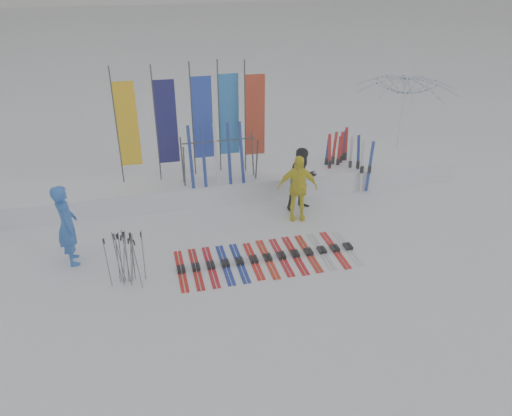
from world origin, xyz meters
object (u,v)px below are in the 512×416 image
object	(u,v)px
person_black	(302,179)
ski_row	(267,258)
ski_rack	(219,155)
person_blue	(67,225)
tent_canopy	(402,119)
person_yellow	(297,188)

from	to	relation	value
person_black	ski_row	bearing A→B (deg)	-140.60
ski_rack	person_blue	bearing A→B (deg)	-149.12
person_blue	ski_row	size ratio (longest dim) A/B	0.46
tent_canopy	person_black	bearing A→B (deg)	-149.32
person_yellow	ski_rack	distance (m)	2.41
person_yellow	tent_canopy	world-z (taller)	tent_canopy
person_yellow	ski_row	size ratio (longest dim) A/B	0.43
person_blue	ski_rack	world-z (taller)	person_blue
person_black	ski_row	size ratio (longest dim) A/B	0.42
person_yellow	ski_rack	xyz separation A→B (m)	(-1.76, 1.56, 0.49)
tent_canopy	ski_row	xyz separation A→B (m)	(-5.79, -4.75, -1.44)
person_yellow	tent_canopy	size ratio (longest dim) A/B	0.54
person_blue	person_yellow	xyz separation A→B (m)	(5.63, 0.75, -0.07)
tent_canopy	ski_row	world-z (taller)	tent_canopy
person_yellow	ski_row	distance (m)	2.32
person_yellow	person_blue	bearing A→B (deg)	-160.65
person_black	tent_canopy	size ratio (longest dim) A/B	0.54
person_black	tent_canopy	xyz separation A→B (m)	(4.22, 2.50, 0.60)
ski_row	person_yellow	bearing A→B (deg)	53.84
person_black	person_yellow	world-z (taller)	person_yellow
person_black	ski_rack	world-z (taller)	ski_rack
person_yellow	tent_canopy	distance (m)	5.47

